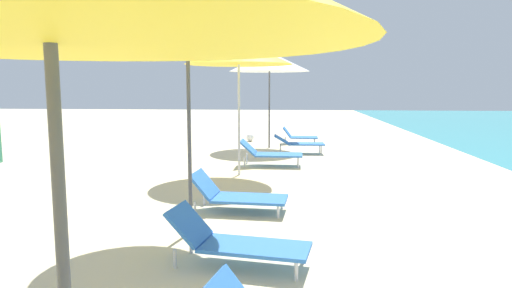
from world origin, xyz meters
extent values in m
cylinder|color=#4C4C51|center=(-0.48, 8.12, 1.16)|extent=(0.05, 0.05, 2.33)
cone|color=yellow|center=(-0.48, 8.12, 2.57)|extent=(1.80, 1.80, 0.49)
sphere|color=#4C4C51|center=(-0.48, 8.12, 2.85)|extent=(0.06, 0.06, 0.06)
cube|color=blue|center=(0.21, 9.17, 0.21)|extent=(1.17, 0.72, 0.04)
cube|color=blue|center=(-0.51, 9.23, 0.41)|extent=(0.39, 0.66, 0.40)
cylinder|color=silver|center=(0.69, 9.40, 0.09)|extent=(0.04, 0.04, 0.19)
cylinder|color=silver|center=(0.65, 8.87, 0.09)|extent=(0.04, 0.04, 0.19)
cylinder|color=silver|center=(-0.57, 9.50, 0.09)|extent=(0.04, 0.04, 0.19)
cylinder|color=silver|center=(-0.61, 8.97, 0.09)|extent=(0.04, 0.04, 0.19)
cube|color=blue|center=(0.47, 7.04, 0.22)|extent=(1.23, 0.73, 0.04)
cube|color=blue|center=(-0.27, 7.16, 0.42)|extent=(0.45, 0.60, 0.39)
cylinder|color=silver|center=(0.97, 7.18, 0.10)|extent=(0.04, 0.04, 0.20)
cylinder|color=silver|center=(0.90, 6.74, 0.10)|extent=(0.04, 0.04, 0.20)
cylinder|color=silver|center=(-0.31, 7.39, 0.10)|extent=(0.04, 0.04, 0.20)
cylinder|color=silver|center=(-0.38, 6.95, 0.10)|extent=(0.04, 0.04, 0.20)
cylinder|color=silver|center=(-0.30, 12.07, 1.20)|extent=(0.05, 0.05, 2.39)
cone|color=yellow|center=(-0.30, 12.07, 2.64)|extent=(2.31, 2.31, 0.49)
sphere|color=silver|center=(-0.30, 12.07, 2.92)|extent=(0.06, 0.06, 0.06)
cube|color=blue|center=(0.52, 13.25, 0.28)|extent=(1.15, 0.67, 0.04)
cube|color=blue|center=(-0.23, 13.26, 0.46)|extent=(0.39, 0.66, 0.36)
cylinder|color=silver|center=(1.00, 13.53, 0.13)|extent=(0.04, 0.04, 0.26)
cylinder|color=silver|center=(0.99, 12.97, 0.13)|extent=(0.04, 0.04, 0.26)
cylinder|color=silver|center=(-0.29, 13.54, 0.13)|extent=(0.04, 0.04, 0.26)
cylinder|color=silver|center=(-0.29, 12.98, 0.13)|extent=(0.04, 0.04, 0.26)
cylinder|color=#4C4C51|center=(0.12, 16.53, 1.20)|extent=(0.05, 0.05, 2.40)
cone|color=white|center=(0.12, 16.53, 2.69)|extent=(2.51, 2.51, 0.60)
sphere|color=#4C4C51|center=(0.12, 16.53, 3.02)|extent=(0.06, 0.06, 0.06)
cube|color=blue|center=(1.25, 17.66, 0.22)|extent=(0.94, 0.68, 0.04)
cube|color=blue|center=(0.67, 17.68, 0.39)|extent=(0.28, 0.66, 0.34)
cylinder|color=silver|center=(1.61, 17.93, 0.10)|extent=(0.04, 0.04, 0.20)
cylinder|color=silver|center=(1.60, 17.37, 0.10)|extent=(0.04, 0.04, 0.20)
cylinder|color=silver|center=(0.62, 17.95, 0.10)|extent=(0.04, 0.04, 0.20)
cylinder|color=silver|center=(0.60, 17.40, 0.10)|extent=(0.04, 0.04, 0.20)
cube|color=blue|center=(1.25, 15.38, 0.28)|extent=(1.07, 0.61, 0.04)
cube|color=blue|center=(0.53, 15.35, 0.41)|extent=(0.43, 0.58, 0.26)
cylinder|color=silver|center=(1.66, 15.63, 0.13)|extent=(0.04, 0.04, 0.26)
cylinder|color=silver|center=(1.68, 15.16, 0.13)|extent=(0.04, 0.04, 0.26)
cylinder|color=silver|center=(0.50, 15.58, 0.13)|extent=(0.04, 0.04, 0.26)
cylinder|color=silver|center=(0.52, 15.12, 0.13)|extent=(0.04, 0.04, 0.26)
sphere|color=white|center=(-0.64, 18.15, 0.14)|extent=(0.28, 0.28, 0.28)
camera|label=1|loc=(0.85, 2.49, 1.91)|focal=31.36mm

